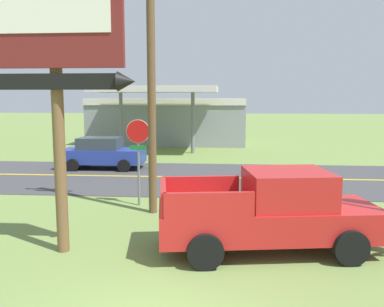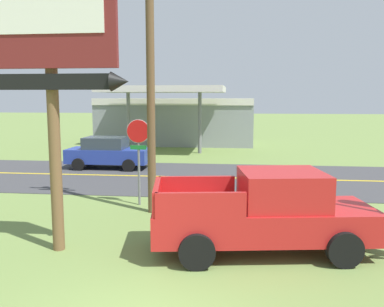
{
  "view_description": "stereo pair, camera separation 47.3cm",
  "coord_description": "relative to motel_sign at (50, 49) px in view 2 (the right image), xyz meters",
  "views": [
    {
      "loc": [
        1.16,
        -5.99,
        3.69
      ],
      "look_at": [
        0.0,
        8.0,
        1.8
      ],
      "focal_mm": 39.24,
      "sensor_mm": 36.0,
      "label": 1
    },
    {
      "loc": [
        1.63,
        -5.94,
        3.69
      ],
      "look_at": [
        0.0,
        8.0,
        1.8
      ],
      "focal_mm": 39.24,
      "sensor_mm": 36.0,
      "label": 2
    }
  ],
  "objects": [
    {
      "name": "stop_sign",
      "position": [
        0.86,
        4.54,
        -2.74
      ],
      "size": [
        0.8,
        0.08,
        2.95
      ],
      "color": "slate",
      "rests_on": "ground"
    },
    {
      "name": "car_blue_near_lane",
      "position": [
        -2.55,
        11.68,
        -3.94
      ],
      "size": [
        4.2,
        2.0,
        1.64
      ],
      "color": "#233893",
      "rests_on": "ground"
    },
    {
      "name": "utility_pole",
      "position": [
        1.5,
        3.7,
        0.23
      ],
      "size": [
        1.61,
        0.26,
        9.48
      ],
      "color": "brown",
      "rests_on": "ground"
    },
    {
      "name": "road_asphalt",
      "position": [
        2.68,
        9.68,
        -4.76
      ],
      "size": [
        140.0,
        8.0,
        0.02
      ],
      "primitive_type": "cube",
      "color": "#3D3D3F",
      "rests_on": "ground"
    },
    {
      "name": "road_centre_line",
      "position": [
        2.68,
        9.68,
        -4.75
      ],
      "size": [
        126.0,
        0.2,
        0.01
      ],
      "primitive_type": "cube",
      "color": "gold",
      "rests_on": "road_asphalt"
    },
    {
      "name": "pickup_red_parked_on_lawn",
      "position": [
        4.91,
        0.56,
        -3.81
      ],
      "size": [
        5.44,
        2.83,
        1.96
      ],
      "color": "red",
      "rests_on": "ground"
    },
    {
      "name": "gas_station",
      "position": [
        -0.79,
        23.84,
        -2.83
      ],
      "size": [
        12.0,
        11.5,
        4.4
      ],
      "color": "gray",
      "rests_on": "ground"
    },
    {
      "name": "motel_sign",
      "position": [
        0.0,
        0.0,
        0.0
      ],
      "size": [
        3.52,
        0.54,
        6.84
      ],
      "color": "brown",
      "rests_on": "ground"
    }
  ]
}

